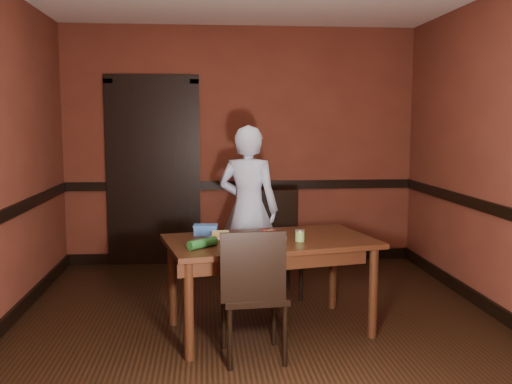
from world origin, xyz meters
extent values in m
cube|color=black|center=(0.00, 0.00, 0.00)|extent=(4.00, 4.50, 0.01)
cube|color=#5B281B|center=(0.00, 2.25, 1.35)|extent=(4.00, 0.02, 2.70)
cube|color=#5B281B|center=(0.00, -2.25, 1.35)|extent=(4.00, 0.02, 2.70)
cube|color=#5B281B|center=(2.00, 0.00, 1.35)|extent=(0.02, 4.50, 2.70)
cube|color=black|center=(0.00, 2.23, 0.90)|extent=(4.00, 0.03, 0.10)
cube|color=black|center=(1.99, 0.00, 0.90)|extent=(0.03, 4.50, 0.10)
cube|color=black|center=(0.00, 2.23, 0.06)|extent=(4.00, 0.03, 0.12)
cube|color=black|center=(1.99, 0.00, 0.06)|extent=(0.03, 4.50, 0.12)
cube|color=black|center=(-1.00, 2.21, 1.02)|extent=(0.85, 0.04, 2.05)
cube|color=black|center=(-1.48, 2.23, 1.02)|extent=(0.10, 0.06, 2.15)
cube|color=black|center=(-0.52, 2.23, 1.02)|extent=(0.10, 0.06, 2.15)
cube|color=black|center=(-1.00, 2.23, 2.10)|extent=(1.05, 0.06, 0.10)
cube|color=black|center=(0.07, -0.03, 0.37)|extent=(1.71, 1.18, 0.73)
imported|color=#B1C6E7|center=(-0.01, 1.06, 0.80)|extent=(0.68, 0.56, 1.60)
cylinder|color=white|center=(0.06, -0.04, 0.74)|extent=(0.28, 0.28, 0.01)
cube|color=#9D774C|center=(0.06, -0.04, 0.76)|extent=(0.13, 0.12, 0.02)
ellipsoid|color=#489536|center=(0.06, -0.04, 0.78)|extent=(0.12, 0.11, 0.03)
cylinder|color=#BF0B08|center=(0.04, -0.02, 0.80)|extent=(0.05, 0.05, 0.01)
cylinder|color=#BF0B08|center=(0.09, -0.05, 0.80)|extent=(0.05, 0.05, 0.01)
cylinder|color=#9EC068|center=(0.03, -0.07, 0.80)|extent=(0.03, 0.03, 0.01)
cylinder|color=#9EC068|center=(0.09, -0.01, 0.80)|extent=(0.03, 0.03, 0.01)
cylinder|color=#9EC068|center=(0.06, -0.04, 0.80)|extent=(0.03, 0.03, 0.01)
cylinder|color=#597F39|center=(0.29, -0.13, 0.77)|extent=(0.07, 0.07, 0.08)
cylinder|color=#B0B0B0|center=(0.29, -0.13, 0.81)|extent=(0.07, 0.07, 0.01)
cylinder|color=white|center=(-0.30, 0.04, 0.74)|extent=(0.17, 0.17, 0.01)
cube|color=#E7CE71|center=(-0.30, 0.04, 0.76)|extent=(0.13, 0.09, 0.04)
cube|color=#356DBB|center=(-0.42, 0.18, 0.77)|extent=(0.19, 0.13, 0.07)
cube|color=#356DBB|center=(-0.42, 0.18, 0.81)|extent=(0.20, 0.14, 0.01)
cylinder|color=#17481B|center=(-0.44, -0.30, 0.77)|extent=(0.23, 0.21, 0.07)
camera|label=1|loc=(-0.42, -4.30, 1.62)|focal=40.00mm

